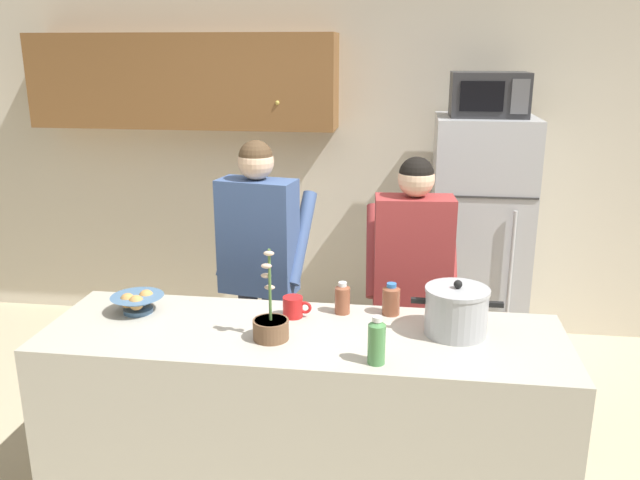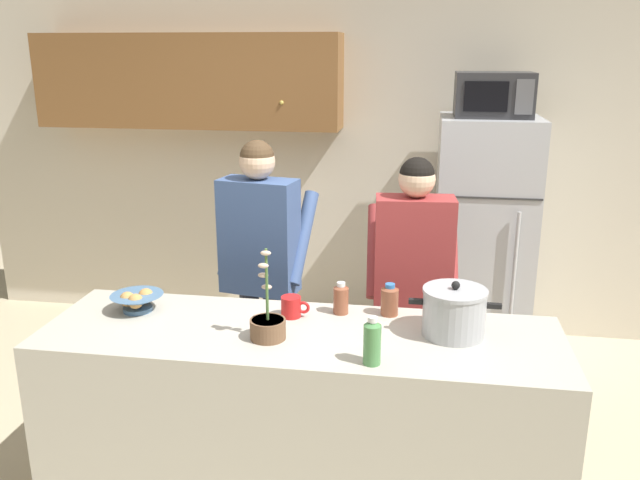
# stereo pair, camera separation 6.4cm
# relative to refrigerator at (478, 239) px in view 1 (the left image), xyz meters

# --- Properties ---
(back_wall_unit) EXTENTS (6.00, 0.48, 2.60)m
(back_wall_unit) POSITION_rel_refrigerator_xyz_m (-1.16, 0.40, 0.59)
(back_wall_unit) COLOR beige
(back_wall_unit) RESTS_ON ground
(kitchen_island) EXTENTS (2.24, 0.68, 0.92)m
(kitchen_island) POSITION_rel_refrigerator_xyz_m (-0.91, -1.85, -0.37)
(kitchen_island) COLOR #BCB7A8
(kitchen_island) RESTS_ON ground
(refrigerator) EXTENTS (0.64, 0.68, 1.66)m
(refrigerator) POSITION_rel_refrigerator_xyz_m (0.00, 0.00, 0.00)
(refrigerator) COLOR #B7BABF
(refrigerator) RESTS_ON ground
(microwave) EXTENTS (0.48, 0.37, 0.28)m
(microwave) POSITION_rel_refrigerator_xyz_m (0.00, -0.02, 0.97)
(microwave) COLOR #2D2D30
(microwave) RESTS_ON refrigerator
(person_near_pot) EXTENTS (0.55, 0.48, 1.63)m
(person_near_pot) POSITION_rel_refrigerator_xyz_m (-1.28, -1.06, 0.18)
(person_near_pot) COLOR #33384C
(person_near_pot) RESTS_ON ground
(person_by_sink) EXTENTS (0.51, 0.43, 1.57)m
(person_by_sink) POSITION_rel_refrigerator_xyz_m (-0.45, -1.14, 0.14)
(person_by_sink) COLOR #33384C
(person_by_sink) RESTS_ON ground
(cooking_pot) EXTENTS (0.38, 0.27, 0.24)m
(cooking_pot) POSITION_rel_refrigerator_xyz_m (-0.27, -1.78, 0.19)
(cooking_pot) COLOR #ADAFB5
(cooking_pot) RESTS_ON kitchen_island
(coffee_mug) EXTENTS (0.13, 0.09, 0.10)m
(coffee_mug) POSITION_rel_refrigerator_xyz_m (-0.98, -1.69, 0.14)
(coffee_mug) COLOR red
(coffee_mug) RESTS_ON kitchen_island
(bread_bowl) EXTENTS (0.24, 0.24, 0.10)m
(bread_bowl) POSITION_rel_refrigerator_xyz_m (-1.70, -1.74, 0.14)
(bread_bowl) COLOR #4C7299
(bread_bowl) RESTS_ON kitchen_island
(bottle_near_edge) EXTENTS (0.08, 0.08, 0.15)m
(bottle_near_edge) POSITION_rel_refrigerator_xyz_m (-0.54, -1.60, 0.16)
(bottle_near_edge) COLOR brown
(bottle_near_edge) RESTS_ON kitchen_island
(bottle_mid_counter) EXTENTS (0.07, 0.07, 0.19)m
(bottle_mid_counter) POSITION_rel_refrigerator_xyz_m (-0.58, -2.10, 0.18)
(bottle_mid_counter) COLOR #4C8C4C
(bottle_mid_counter) RESTS_ON kitchen_island
(bottle_far_corner) EXTENTS (0.07, 0.07, 0.15)m
(bottle_far_corner) POSITION_rel_refrigerator_xyz_m (-0.77, -1.62, 0.16)
(bottle_far_corner) COLOR brown
(bottle_far_corner) RESTS_ON kitchen_island
(potted_orchid) EXTENTS (0.15, 0.15, 0.39)m
(potted_orchid) POSITION_rel_refrigerator_xyz_m (-1.03, -1.94, 0.15)
(potted_orchid) COLOR brown
(potted_orchid) RESTS_ON kitchen_island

